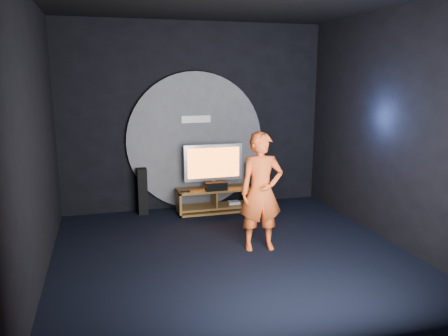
# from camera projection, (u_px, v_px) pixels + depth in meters

# --- Properties ---
(floor) EXTENTS (5.00, 5.00, 0.00)m
(floor) POSITION_uv_depth(u_px,v_px,m) (232.00, 255.00, 6.26)
(floor) COLOR black
(floor) RESTS_ON ground
(back_wall) EXTENTS (5.00, 0.04, 3.50)m
(back_wall) POSITION_uv_depth(u_px,v_px,m) (195.00, 117.00, 8.25)
(back_wall) COLOR black
(back_wall) RESTS_ON ground
(front_wall) EXTENTS (5.00, 0.04, 3.50)m
(front_wall) POSITION_uv_depth(u_px,v_px,m) (321.00, 172.00, 3.54)
(front_wall) COLOR black
(front_wall) RESTS_ON ground
(left_wall) EXTENTS (0.04, 5.00, 3.50)m
(left_wall) POSITION_uv_depth(u_px,v_px,m) (34.00, 141.00, 5.24)
(left_wall) COLOR black
(left_wall) RESTS_ON ground
(right_wall) EXTENTS (0.04, 5.00, 3.50)m
(right_wall) POSITION_uv_depth(u_px,v_px,m) (392.00, 128.00, 6.56)
(right_wall) COLOR black
(right_wall) RESTS_ON ground
(wall_disc_panel) EXTENTS (2.60, 0.11, 2.60)m
(wall_disc_panel) POSITION_uv_depth(u_px,v_px,m) (196.00, 141.00, 8.29)
(wall_disc_panel) COLOR #515156
(wall_disc_panel) RESTS_ON ground
(media_console) EXTENTS (1.40, 0.45, 0.45)m
(media_console) POSITION_uv_depth(u_px,v_px,m) (215.00, 201.00, 8.22)
(media_console) COLOR olive
(media_console) RESTS_ON ground
(tv) EXTENTS (1.11, 0.22, 0.82)m
(tv) POSITION_uv_depth(u_px,v_px,m) (213.00, 164.00, 8.14)
(tv) COLOR silver
(tv) RESTS_ON media_console
(center_speaker) EXTENTS (0.40, 0.15, 0.15)m
(center_speaker) POSITION_uv_depth(u_px,v_px,m) (216.00, 186.00, 8.02)
(center_speaker) COLOR black
(center_speaker) RESTS_ON media_console
(remote) EXTENTS (0.18, 0.05, 0.02)m
(remote) POSITION_uv_depth(u_px,v_px,m) (185.00, 192.00, 7.90)
(remote) COLOR black
(remote) RESTS_ON media_console
(tower_speaker_left) EXTENTS (0.17, 0.19, 0.86)m
(tower_speaker_left) POSITION_uv_depth(u_px,v_px,m) (143.00, 191.00, 8.04)
(tower_speaker_left) COLOR black
(tower_speaker_left) RESTS_ON ground
(tower_speaker_right) EXTENTS (0.17, 0.19, 0.86)m
(tower_speaker_right) POSITION_uv_depth(u_px,v_px,m) (251.00, 185.00, 8.53)
(tower_speaker_right) COLOR black
(tower_speaker_right) RESTS_ON ground
(subwoofer) EXTENTS (0.33, 0.33, 0.36)m
(subwoofer) POSITION_uv_depth(u_px,v_px,m) (254.00, 196.00, 8.62)
(subwoofer) COLOR black
(subwoofer) RESTS_ON ground
(player) EXTENTS (0.67, 0.48, 1.74)m
(player) POSITION_uv_depth(u_px,v_px,m) (261.00, 192.00, 6.32)
(player) COLOR #F25821
(player) RESTS_ON ground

